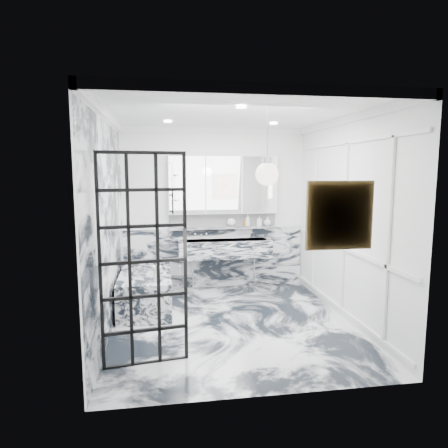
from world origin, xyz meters
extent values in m
plane|color=silver|center=(0.00, 0.00, 0.00)|extent=(3.60, 3.60, 0.00)
plane|color=white|center=(0.00, 0.00, 2.80)|extent=(3.60, 3.60, 0.00)
plane|color=white|center=(0.00, 1.80, 1.40)|extent=(3.60, 0.00, 3.60)
plane|color=white|center=(0.00, -1.80, 1.40)|extent=(3.60, 0.00, 3.60)
plane|color=white|center=(-1.60, 0.00, 1.40)|extent=(0.00, 3.60, 3.60)
plane|color=white|center=(1.60, 0.00, 1.40)|extent=(0.00, 3.60, 3.60)
cube|color=silver|center=(0.00, 1.78, 0.53)|extent=(3.18, 0.05, 1.05)
cube|color=silver|center=(-1.59, 0.00, 1.34)|extent=(0.02, 3.56, 2.68)
cube|color=white|center=(1.58, 0.00, 1.30)|extent=(0.03, 3.40, 2.30)
imported|color=#8C5919|center=(0.58, 1.71, 1.20)|extent=(0.09, 0.09, 0.22)
imported|color=#4C4C51|center=(0.79, 1.71, 1.18)|extent=(0.10, 0.10, 0.19)
imported|color=silver|center=(0.94, 1.71, 1.17)|extent=(0.15, 0.15, 0.16)
sphere|color=white|center=(0.29, 1.71, 1.17)|extent=(0.15, 0.15, 0.15)
cylinder|color=#8C5919|center=(0.53, 1.71, 1.14)|extent=(0.04, 0.04, 0.10)
cylinder|color=silver|center=(-1.00, 0.27, 0.61)|extent=(0.09, 0.09, 0.12)
cube|color=#B85212|center=(0.69, -1.76, 1.67)|extent=(0.53, 0.05, 0.53)
sphere|color=white|center=(0.17, -1.15, 2.03)|extent=(0.24, 0.24, 0.24)
cube|color=silver|center=(0.15, 1.55, 0.73)|extent=(1.60, 0.45, 0.30)
cube|color=silver|center=(0.15, 1.72, 1.07)|extent=(1.90, 0.14, 0.04)
cube|color=white|center=(0.15, 1.78, 1.21)|extent=(1.90, 0.03, 0.23)
cube|color=white|center=(0.15, 1.73, 1.82)|extent=(1.90, 0.16, 1.00)
cylinder|color=white|center=(-0.67, 1.63, 1.78)|extent=(0.07, 0.07, 0.40)
cylinder|color=white|center=(0.97, 1.63, 1.78)|extent=(0.07, 0.07, 0.40)
cube|color=silver|center=(-1.18, 0.90, 0.28)|extent=(0.75, 1.65, 0.55)
camera|label=1|loc=(-0.89, -5.15, 2.07)|focal=32.00mm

